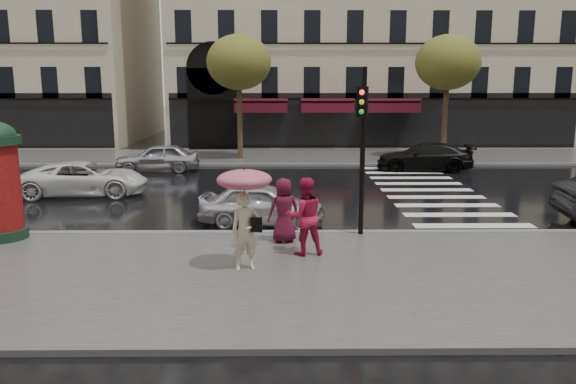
{
  "coord_description": "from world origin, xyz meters",
  "views": [
    {
      "loc": [
        0.28,
        -12.17,
        4.27
      ],
      "look_at": [
        0.42,
        1.5,
        1.54
      ],
      "focal_mm": 35.0,
      "sensor_mm": 36.0,
      "label": 1
    }
  ],
  "objects_px": {
    "woman_red": "(305,216)",
    "traffic_light": "(362,135)",
    "man_burgundy": "(284,210)",
    "car_far_silver": "(157,158)",
    "car_silver": "(262,204)",
    "car_black": "(425,157)",
    "woman_umbrella": "(245,202)",
    "car_white": "(84,179)"
  },
  "relations": [
    {
      "from": "woman_red",
      "to": "traffic_light",
      "type": "relative_size",
      "value": 0.42
    },
    {
      "from": "man_burgundy",
      "to": "car_far_silver",
      "type": "height_order",
      "value": "man_burgundy"
    },
    {
      "from": "car_silver",
      "to": "car_far_silver",
      "type": "distance_m",
      "value": 11.43
    },
    {
      "from": "car_far_silver",
      "to": "man_burgundy",
      "type": "bearing_deg",
      "value": 19.66
    },
    {
      "from": "man_burgundy",
      "to": "car_black",
      "type": "height_order",
      "value": "man_burgundy"
    },
    {
      "from": "woman_red",
      "to": "car_far_silver",
      "type": "distance_m",
      "value": 14.87
    },
    {
      "from": "car_silver",
      "to": "car_black",
      "type": "height_order",
      "value": "car_black"
    },
    {
      "from": "traffic_light",
      "to": "car_far_silver",
      "type": "height_order",
      "value": "traffic_light"
    },
    {
      "from": "car_black",
      "to": "car_far_silver",
      "type": "height_order",
      "value": "car_far_silver"
    },
    {
      "from": "man_burgundy",
      "to": "car_silver",
      "type": "distance_m",
      "value": 2.31
    },
    {
      "from": "woman_red",
      "to": "car_black",
      "type": "distance_m",
      "value": 15.02
    },
    {
      "from": "woman_red",
      "to": "man_burgundy",
      "type": "bearing_deg",
      "value": -77.86
    },
    {
      "from": "woman_umbrella",
      "to": "car_black",
      "type": "height_order",
      "value": "woman_umbrella"
    },
    {
      "from": "man_burgundy",
      "to": "car_silver",
      "type": "xyz_separation_m",
      "value": [
        -0.64,
        2.2,
        -0.32
      ]
    },
    {
      "from": "car_silver",
      "to": "car_white",
      "type": "distance_m",
      "value": 8.19
    },
    {
      "from": "traffic_light",
      "to": "car_white",
      "type": "bearing_deg",
      "value": 147.83
    },
    {
      "from": "woman_umbrella",
      "to": "woman_red",
      "type": "height_order",
      "value": "woman_umbrella"
    },
    {
      "from": "car_black",
      "to": "woman_umbrella",
      "type": "bearing_deg",
      "value": -20.88
    },
    {
      "from": "car_white",
      "to": "car_far_silver",
      "type": "relative_size",
      "value": 1.18
    },
    {
      "from": "car_silver",
      "to": "car_white",
      "type": "relative_size",
      "value": 0.81
    },
    {
      "from": "woman_red",
      "to": "car_black",
      "type": "bearing_deg",
      "value": -127.5
    },
    {
      "from": "woman_red",
      "to": "car_far_silver",
      "type": "xyz_separation_m",
      "value": [
        -6.47,
        13.39,
        -0.4
      ]
    },
    {
      "from": "car_silver",
      "to": "car_black",
      "type": "relative_size",
      "value": 0.83
    },
    {
      "from": "car_far_silver",
      "to": "car_white",
      "type": "bearing_deg",
      "value": -21.31
    },
    {
      "from": "car_black",
      "to": "car_white",
      "type": "bearing_deg",
      "value": -61.04
    },
    {
      "from": "woman_umbrella",
      "to": "woman_red",
      "type": "relative_size",
      "value": 1.23
    },
    {
      "from": "woman_red",
      "to": "traffic_light",
      "type": "xyz_separation_m",
      "value": [
        1.59,
        1.73,
        1.78
      ]
    },
    {
      "from": "car_white",
      "to": "woman_umbrella",
      "type": "bearing_deg",
      "value": -148.21
    },
    {
      "from": "woman_umbrella",
      "to": "traffic_light",
      "type": "height_order",
      "value": "traffic_light"
    },
    {
      "from": "car_white",
      "to": "traffic_light",
      "type": "bearing_deg",
      "value": -127.23
    },
    {
      "from": "woman_umbrella",
      "to": "car_far_silver",
      "type": "height_order",
      "value": "woman_umbrella"
    },
    {
      "from": "woman_umbrella",
      "to": "woman_red",
      "type": "bearing_deg",
      "value": 38.73
    },
    {
      "from": "woman_red",
      "to": "man_burgundy",
      "type": "distance_m",
      "value": 1.19
    },
    {
      "from": "car_white",
      "to": "car_black",
      "type": "height_order",
      "value": "car_black"
    },
    {
      "from": "woman_red",
      "to": "car_white",
      "type": "bearing_deg",
      "value": -56.78
    },
    {
      "from": "man_burgundy",
      "to": "car_white",
      "type": "relative_size",
      "value": 0.36
    },
    {
      "from": "car_black",
      "to": "car_far_silver",
      "type": "xyz_separation_m",
      "value": [
        -12.78,
        -0.23,
        0.01
      ]
    },
    {
      "from": "man_burgundy",
      "to": "car_white",
      "type": "xyz_separation_m",
      "value": [
        -7.49,
        6.68,
        -0.32
      ]
    },
    {
      "from": "car_silver",
      "to": "car_white",
      "type": "height_order",
      "value": "car_white"
    },
    {
      "from": "woman_umbrella",
      "to": "car_white",
      "type": "bearing_deg",
      "value": 126.85
    },
    {
      "from": "car_black",
      "to": "traffic_light",
      "type": "bearing_deg",
      "value": -15.0
    },
    {
      "from": "man_burgundy",
      "to": "car_far_silver",
      "type": "xyz_separation_m",
      "value": [
        -5.97,
        12.31,
        -0.3
      ]
    }
  ]
}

